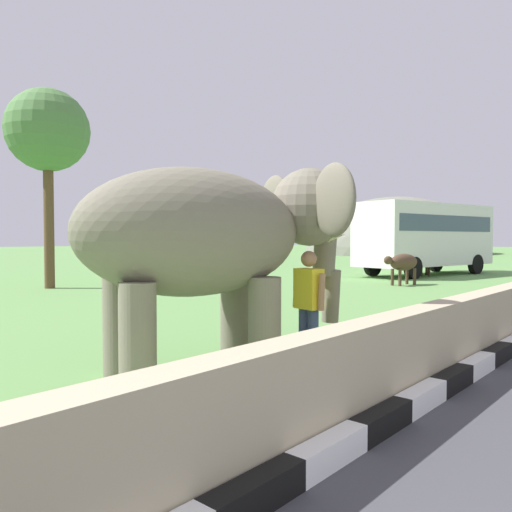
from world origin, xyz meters
TOP-DOWN VIEW (x-y plane):
  - barrier_parapet at (2.00, 3.91)m, footprint 28.00×0.36m
  - elephant at (2.40, 6.32)m, footprint 4.06×3.09m
  - person_handler at (3.56, 5.63)m, footprint 0.31×0.65m
  - bus_white at (22.05, 11.62)m, footprint 8.60×4.08m
  - cow_near at (16.13, 10.06)m, footprint 1.93×0.91m
  - cow_mid at (21.52, 11.49)m, footprint 1.84×1.31m
  - tree_distant at (6.45, 19.25)m, footprint 2.98×2.98m
  - hill_east at (55.00, 28.90)m, footprint 25.50×20.40m

SIDE VIEW (x-z plane):
  - hill_east at x=55.00m, z-range -6.81..6.81m
  - barrier_parapet at x=2.00m, z-range 0.00..1.00m
  - cow_near at x=16.13m, z-range 0.26..1.48m
  - cow_mid at x=21.52m, z-range 0.26..1.48m
  - person_handler at x=3.56m, z-range 0.10..1.75m
  - elephant at x=2.40m, z-range 0.43..3.31m
  - bus_white at x=22.05m, z-range 0.33..3.83m
  - tree_distant at x=6.45m, z-range 2.05..9.30m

